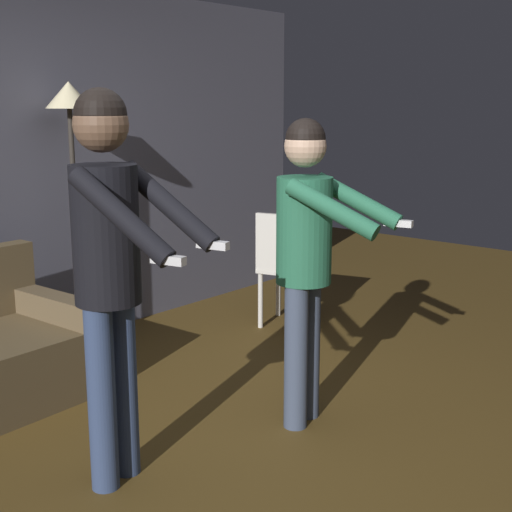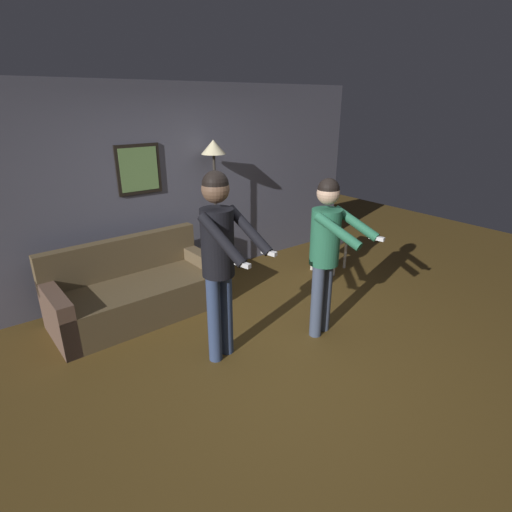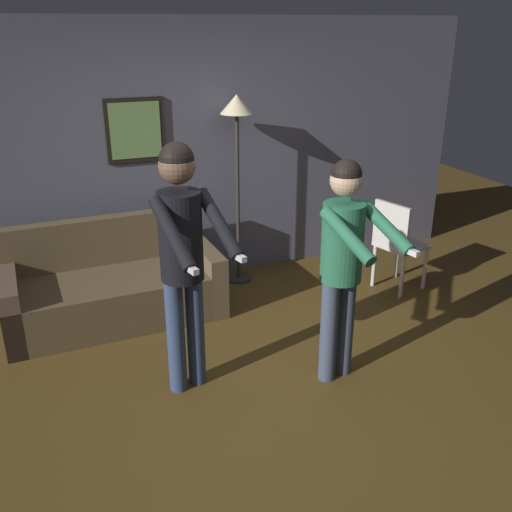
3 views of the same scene
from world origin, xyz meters
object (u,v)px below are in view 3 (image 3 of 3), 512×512
Objects in this scene: person_standing_left at (182,246)px; couch at (114,289)px; torchiere_lamp at (237,130)px; person_standing_right at (343,253)px; dining_chair_distant at (397,241)px.

couch is at bearing 104.20° from person_standing_left.
torchiere_lamp is 2.01m from person_standing_left.
person_standing_right is at bearing -48.60° from couch.
couch is at bearing -165.34° from torchiere_lamp.
couch is at bearing 170.23° from dining_chair_distant.
person_standing_left reaches higher than couch.
couch is 1.01× the size of torchiere_lamp.
person_standing_left is at bearing -75.80° from couch.
dining_chair_distant is (2.72, -0.47, 0.25)m from couch.
couch is 2.77m from dining_chair_distant.
torchiere_lamp is 2.05× the size of dining_chair_distant.
dining_chair_distant reaches higher than couch.
dining_chair_distant is (1.37, -0.82, -1.05)m from torchiere_lamp.
person_standing_right is 1.80m from dining_chair_distant.
person_standing_left is at bearing 164.96° from person_standing_right.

